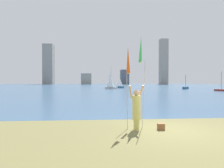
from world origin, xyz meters
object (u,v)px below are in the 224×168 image
at_px(bag, 161,127).
at_px(sailboat_4, 120,84).
at_px(kite_flag_left, 128,62).
at_px(person, 136,108).
at_px(sailboat_2, 186,88).
at_px(sailboat_5, 110,80).
at_px(kite_flag_right, 141,51).
at_px(sailboat_3, 221,90).

relative_size(bag, sailboat_4, 0.09).
relative_size(kite_flag_left, bag, 12.22).
xyz_separation_m(person, sailboat_2, (19.90, 37.73, -0.62)).
bearing_deg(sailboat_5, sailboat_2, -6.25).
distance_m(kite_flag_right, sailboat_2, 41.89).
bearing_deg(sailboat_4, person, -95.77).
bearing_deg(person, kite_flag_right, 72.52).
relative_size(sailboat_2, sailboat_4, 1.04).
relative_size(person, sailboat_2, 0.55).
bearing_deg(bag, kite_flag_left, 177.32).
bearing_deg(sailboat_3, bag, -127.38).
distance_m(kite_flag_left, sailboat_3, 36.98).
bearing_deg(sailboat_4, sailboat_2, -27.70).
height_order(kite_flag_left, bag, kite_flag_left).
xyz_separation_m(kite_flag_right, sailboat_4, (4.26, 44.94, -2.24)).
distance_m(person, kite_flag_right, 2.67).
xyz_separation_m(person, sailboat_4, (4.63, 45.75, 0.28)).
bearing_deg(person, kite_flag_left, -169.91).
xyz_separation_m(sailboat_3, sailboat_5, (-21.45, 11.19, 2.02)).
distance_m(sailboat_2, sailboat_4, 17.27).
relative_size(sailboat_3, sailboat_4, 1.17).
xyz_separation_m(person, sailboat_5, (1.48, 39.75, 1.30)).
height_order(person, kite_flag_right, kite_flag_right).
height_order(kite_flag_right, sailboat_4, kite_flag_right).
height_order(kite_flag_right, sailboat_2, kite_flag_right).
bearing_deg(sailboat_5, sailboat_4, 62.32).
bearing_deg(kite_flag_right, sailboat_5, 88.36).
bearing_deg(sailboat_2, kite_flag_left, -118.23).
height_order(person, sailboat_3, sailboat_3).
distance_m(person, sailboat_3, 36.64).
bearing_deg(sailboat_4, sailboat_5, -117.68).
xyz_separation_m(kite_flag_right, bag, (0.68, -0.90, -3.32)).
relative_size(kite_flag_right, sailboat_5, 0.72).
height_order(bag, sailboat_3, sailboat_3).
xyz_separation_m(kite_flag_right, sailboat_3, (22.57, 27.75, -3.24)).
height_order(kite_flag_left, sailboat_4, kite_flag_left).
relative_size(sailboat_4, sailboat_5, 0.58).
height_order(kite_flag_left, sailboat_5, sailboat_5).
xyz_separation_m(kite_flag_left, sailboat_4, (4.99, 45.78, -1.68)).
distance_m(kite_flag_right, bag, 3.51).
bearing_deg(kite_flag_right, sailboat_2, 62.12).
bearing_deg(sailboat_5, person, -92.13).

